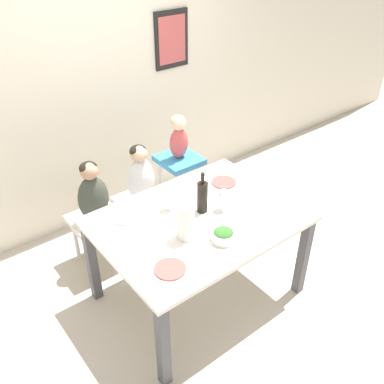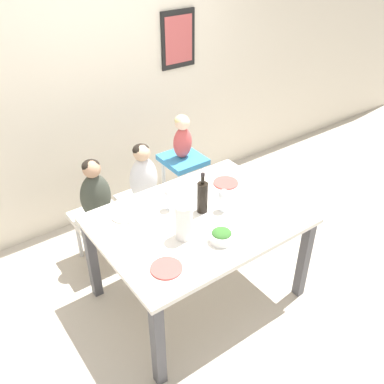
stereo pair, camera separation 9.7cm
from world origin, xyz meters
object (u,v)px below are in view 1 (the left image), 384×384
Objects in this scene: wine_bottle at (202,196)px; wine_glass_near at (223,195)px; chair_far_left at (98,226)px; chair_right_highchair at (179,173)px; dinner_plate_front_left at (170,269)px; person_baby_right at (179,135)px; chair_far_center at (143,206)px; paper_towel_roll at (185,222)px; dinner_plate_back_left at (125,217)px; dinner_plate_back_right at (224,182)px; wine_glass_far at (169,195)px; person_child_left at (92,193)px; salad_bowl_large at (223,235)px; person_child_center at (140,175)px.

wine_bottle is 1.80× the size of wine_glass_near.
chair_right_highchair is (0.87, -0.00, 0.20)m from chair_far_left.
dinner_plate_front_left is at bearing -146.89° from wine_bottle.
chair_far_center is at bearing -179.84° from person_baby_right.
paper_towel_roll is 1.29× the size of dinner_plate_back_left.
dinner_plate_back_left reaches higher than chair_right_highchair.
wine_glass_far is at bearing -177.30° from dinner_plate_back_right.
chair_right_highchair is 1.18m from paper_towel_roll.
dinner_plate_back_left is at bearing -88.37° from chair_far_left.
person_child_left is (0.00, 0.00, 0.34)m from chair_far_left.
person_child_left is at bearing 87.88° from dinner_plate_front_left.
chair_far_left is at bearing 91.63° from dinner_plate_back_left.
salad_bowl_large is at bearing -92.57° from chair_far_center.
chair_far_center is 2.98× the size of salad_bowl_large.
chair_far_left is at bearing 109.65° from salad_bowl_large.
chair_far_left is at bearing 126.70° from wine_glass_near.
dinner_plate_front_left reaches higher than chair_far_center.
paper_towel_roll reaches higher than dinner_plate_back_right.
chair_far_left is 1.19m from dinner_plate_front_left.
person_child_left reaches higher than chair_right_highchair.
person_child_left is at bearing 91.62° from dinner_plate_back_left.
person_child_center is 0.48m from person_baby_right.
person_child_left reaches higher than dinner_plate_back_left.
salad_bowl_large reaches higher than chair_right_highchair.
salad_bowl_large is (-0.05, -1.12, 0.09)m from person_child_center.
person_child_left is 3.44× the size of salad_bowl_large.
person_baby_right is at bearing 90.00° from chair_right_highchair.
wine_glass_far reaches higher than chair_far_center.
wine_glass_near is (0.19, -0.86, 0.50)m from chair_far_center.
wine_bottle is at bearing -56.95° from person_child_left.
salad_bowl_large is 0.78× the size of dinner_plate_front_left.
wine_glass_near is 1.00× the size of wine_glass_far.
salad_bowl_large is (0.07, -0.51, -0.08)m from wine_glass_far.
chair_far_left is 1.18m from wine_glass_near.
person_child_left is 0.98m from paper_towel_roll.
chair_right_highchair is 2.91× the size of paper_towel_roll.
person_baby_right is at bearing 74.92° from wine_glass_near.
paper_towel_roll is 0.27m from salad_bowl_large.
dinner_plate_front_left is at bearing -157.90° from wine_glass_near.
paper_towel_roll is 1.44× the size of wine_glass_far.
dinner_plate_back_left is (0.01, -0.50, 0.05)m from person_child_left.
wine_glass_far is (-0.31, 0.24, 0.00)m from wine_glass_near.
person_baby_right reaches higher than chair_far_center.
wine_glass_far is 0.89× the size of dinner_plate_back_left.
wine_glass_near is at bearing -77.78° from person_child_center.
person_child_center is at bearing 87.43° from salad_bowl_large.
chair_far_center is at bearing 48.55° from dinner_plate_back_left.
wine_glass_near is at bearing -29.97° from dinner_plate_back_left.
wine_glass_near is at bearing -53.30° from chair_far_left.
paper_towel_roll is at bearing -107.25° from wine_glass_far.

